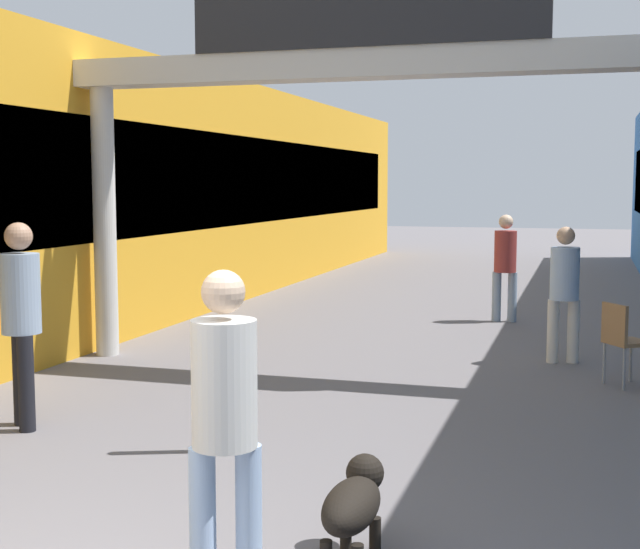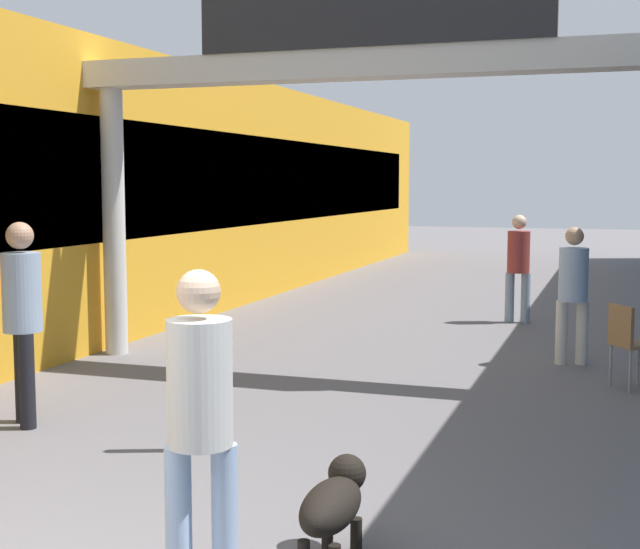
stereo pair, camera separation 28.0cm
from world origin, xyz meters
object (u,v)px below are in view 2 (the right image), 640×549
object	(u,v)px
pedestrian_companion	(22,309)
bollard_post_metal	(193,383)
pedestrian_carrying_crate	(573,287)
pedestrian_elderly_walking	(518,261)
cafe_chair_wood_nearer	(629,338)
dog_on_leash	(334,502)
pedestrian_with_dog	(200,411)

from	to	relation	value
pedestrian_companion	bollard_post_metal	xyz separation A→B (m)	(1.76, -0.20, -0.49)
pedestrian_companion	pedestrian_carrying_crate	bearing A→B (deg)	44.13
pedestrian_elderly_walking	cafe_chair_wood_nearer	xyz separation A→B (m)	(1.59, -4.15, -0.41)
bollard_post_metal	cafe_chair_wood_nearer	xyz separation A→B (m)	(3.33, 3.40, -0.01)
dog_on_leash	cafe_chair_wood_nearer	size ratio (longest dim) A/B	0.85
dog_on_leash	cafe_chair_wood_nearer	distance (m)	5.31
cafe_chair_wood_nearer	dog_on_leash	bearing A→B (deg)	-107.64
pedestrian_companion	bollard_post_metal	distance (m)	1.84
pedestrian_elderly_walking	pedestrian_with_dog	bearing A→B (deg)	-93.23
pedestrian_companion	dog_on_leash	bearing A→B (deg)	-28.03
pedestrian_with_dog	pedestrian_companion	bearing A→B (deg)	140.22
pedestrian_carrying_crate	cafe_chair_wood_nearer	world-z (taller)	pedestrian_carrying_crate
pedestrian_carrying_crate	bollard_post_metal	bearing A→B (deg)	-120.82
pedestrian_carrying_crate	bollard_post_metal	world-z (taller)	pedestrian_carrying_crate
pedestrian_elderly_walking	dog_on_leash	size ratio (longest dim) A/B	2.20
cafe_chair_wood_nearer	pedestrian_elderly_walking	bearing A→B (deg)	110.95
bollard_post_metal	cafe_chair_wood_nearer	distance (m)	4.76
pedestrian_elderly_walking	bollard_post_metal	xyz separation A→B (m)	(-1.74, -7.55, -0.39)
dog_on_leash	bollard_post_metal	world-z (taller)	bollard_post_metal
pedestrian_companion	pedestrian_elderly_walking	size ratio (longest dim) A/B	1.09
pedestrian_companion	dog_on_leash	size ratio (longest dim) A/B	2.41
pedestrian_elderly_walking	dog_on_leash	xyz separation A→B (m)	(-0.02, -9.21, -0.60)
bollard_post_metal	cafe_chair_wood_nearer	size ratio (longest dim) A/B	1.23
bollard_post_metal	pedestrian_companion	bearing A→B (deg)	173.66
pedestrian_with_dog	pedestrian_carrying_crate	size ratio (longest dim) A/B	1.05
pedestrian_with_dog	pedestrian_companion	size ratio (longest dim) A/B	0.95
dog_on_leash	pedestrian_carrying_crate	bearing A→B (deg)	80.99
pedestrian_with_dog	cafe_chair_wood_nearer	world-z (taller)	pedestrian_with_dog
pedestrian_with_dog	pedestrian_carrying_crate	world-z (taller)	pedestrian_with_dog
pedestrian_carrying_crate	pedestrian_elderly_walking	xyz separation A→B (m)	(-0.96, 3.03, 0.02)
cafe_chair_wood_nearer	pedestrian_with_dog	bearing A→B (deg)	-110.75
pedestrian_companion	bollard_post_metal	size ratio (longest dim) A/B	1.66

